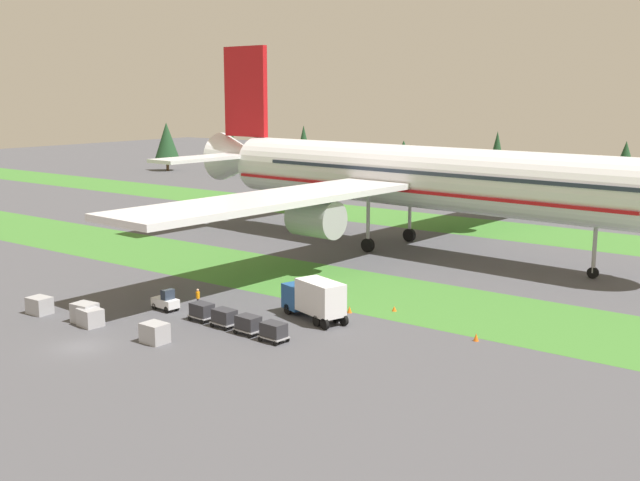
{
  "coord_description": "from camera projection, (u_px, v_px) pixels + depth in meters",
  "views": [
    {
      "loc": [
        49.66,
        -34.84,
        19.5
      ],
      "look_at": [
        0.88,
        29.51,
        4.0
      ],
      "focal_mm": 43.78,
      "sensor_mm": 36.0,
      "label": 1
    }
  ],
  "objects": [
    {
      "name": "taxiway_marker_3",
      "position": [
        349.0,
        310.0,
        69.66
      ],
      "size": [
        0.44,
        0.44,
        0.6
      ],
      "primitive_type": "cone",
      "color": "orange",
      "rests_on": "ground"
    },
    {
      "name": "cargo_dolly_lead",
      "position": [
        202.0,
        310.0,
        67.16
      ],
      "size": [
        2.31,
        1.66,
        1.55
      ],
      "rotation": [
        0.0,
        0.0,
        1.5
      ],
      "color": "#A3A3A8",
      "rests_on": "ground"
    },
    {
      "name": "taxiway_marker_1",
      "position": [
        310.0,
        288.0,
        77.31
      ],
      "size": [
        0.44,
        0.44,
        0.62
      ],
      "primitive_type": "cone",
      "color": "orange",
      "rests_on": "ground"
    },
    {
      "name": "uld_container_3",
      "position": [
        155.0,
        333.0,
        61.33
      ],
      "size": [
        2.03,
        1.64,
        1.58
      ],
      "primitive_type": "cube",
      "rotation": [
        0.0,
        0.0,
        -0.02
      ],
      "color": "#A3A3A8",
      "rests_on": "ground"
    },
    {
      "name": "catering_truck",
      "position": [
        314.0,
        298.0,
        67.36
      ],
      "size": [
        7.32,
        4.28,
        3.58
      ],
      "rotation": [
        0.0,
        0.0,
        1.27
      ],
      "color": "#1E4C8E",
      "rests_on": "ground"
    },
    {
      "name": "grass_strip_near",
      "position": [
        303.0,
        279.0,
        82.08
      ],
      "size": [
        320.0,
        14.28,
        0.01
      ],
      "primitive_type": "cube",
      "color": "#3D752D",
      "rests_on": "ground"
    },
    {
      "name": "grass_strip_far",
      "position": [
        475.0,
        227.0,
        113.83
      ],
      "size": [
        320.0,
        14.28,
        0.01
      ],
      "primitive_type": "cube",
      "color": "#3D752D",
      "rests_on": "ground"
    },
    {
      "name": "uld_container_0",
      "position": [
        40.0,
        305.0,
        69.3
      ],
      "size": [
        2.07,
        1.69,
        1.52
      ],
      "primitive_type": "cube",
      "rotation": [
        0.0,
        0.0,
        0.05
      ],
      "color": "#A3A3A8",
      "rests_on": "ground"
    },
    {
      "name": "ground_plane",
      "position": [
        81.0,
        347.0,
        60.4
      ],
      "size": [
        400.0,
        400.0,
        0.0
      ],
      "primitive_type": "plane",
      "color": "#47474C"
    },
    {
      "name": "cargo_dolly_fourth",
      "position": [
        274.0,
        330.0,
        61.51
      ],
      "size": [
        2.31,
        1.66,
        1.55
      ],
      "rotation": [
        0.0,
        0.0,
        1.5
      ],
      "color": "#A3A3A8",
      "rests_on": "ground"
    },
    {
      "name": "taxiway_marker_0",
      "position": [
        476.0,
        337.0,
        61.78
      ],
      "size": [
        0.44,
        0.44,
        0.63
      ],
      "primitive_type": "cone",
      "color": "orange",
      "rests_on": "ground"
    },
    {
      "name": "airliner",
      "position": [
        407.0,
        176.0,
        96.11
      ],
      "size": [
        67.76,
        83.59,
        25.82
      ],
      "rotation": [
        0.0,
        0.0,
        -1.63
      ],
      "color": "silver",
      "rests_on": "ground"
    },
    {
      "name": "cargo_dolly_second",
      "position": [
        224.0,
        317.0,
        65.28
      ],
      "size": [
        2.31,
        1.66,
        1.55
      ],
      "rotation": [
        0.0,
        0.0,
        1.5
      ],
      "color": "#A3A3A8",
      "rests_on": "ground"
    },
    {
      "name": "taxiway_marker_2",
      "position": [
        394.0,
        309.0,
        70.21
      ],
      "size": [
        0.44,
        0.44,
        0.46
      ],
      "primitive_type": "cone",
      "color": "orange",
      "rests_on": "ground"
    },
    {
      "name": "ground_crew_marshaller",
      "position": [
        198.0,
        297.0,
        71.32
      ],
      "size": [
        0.41,
        0.44,
        1.74
      ],
      "rotation": [
        0.0,
        0.0,
        5.46
      ],
      "color": "black",
      "rests_on": "ground"
    },
    {
      "name": "baggage_tug",
      "position": [
        166.0,
        301.0,
        70.45
      ],
      "size": [
        2.69,
        1.49,
        1.97
      ],
      "rotation": [
        0.0,
        0.0,
        1.5
      ],
      "color": "silver",
      "rests_on": "ground"
    },
    {
      "name": "cargo_dolly_third",
      "position": [
        248.0,
        323.0,
        63.4
      ],
      "size": [
        2.31,
        1.66,
        1.55
      ],
      "rotation": [
        0.0,
        0.0,
        1.5
      ],
      "color": "#A3A3A8",
      "rests_on": "ground"
    },
    {
      "name": "distant_tree_line",
      "position": [
        569.0,
        163.0,
        134.35
      ],
      "size": [
        203.47,
        10.35,
        12.28
      ],
      "color": "#4C3823",
      "rests_on": "ground"
    },
    {
      "name": "uld_container_2",
      "position": [
        85.0,
        313.0,
        66.7
      ],
      "size": [
        2.14,
        1.78,
        1.69
      ],
      "primitive_type": "cube",
      "rotation": [
        0.0,
        0.0,
        0.1
      ],
      "color": "#A3A3A8",
      "rests_on": "ground"
    },
    {
      "name": "uld_container_1",
      "position": [
        90.0,
        317.0,
        65.7
      ],
      "size": [
        2.17,
        1.82,
        1.5
      ],
      "primitive_type": "cube",
      "rotation": [
        0.0,
        0.0,
        -0.12
      ],
      "color": "#A3A3A8",
      "rests_on": "ground"
    }
  ]
}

